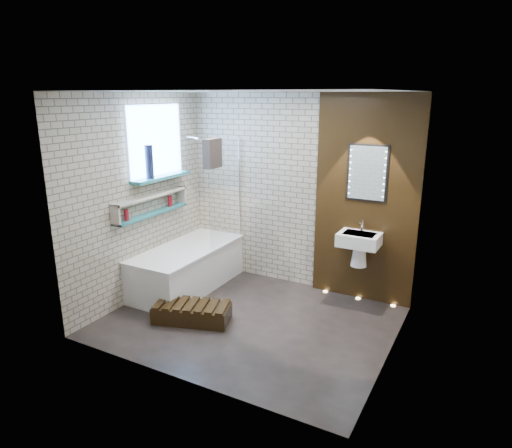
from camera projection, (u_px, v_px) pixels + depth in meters
The scene contains 15 objects.
ground at pixel (250, 321), 5.35m from camera, with size 3.20×3.20×0.00m, color black.
room_shell at pixel (250, 214), 4.99m from camera, with size 3.24×3.20×2.60m.
walnut_panel at pixel (366, 201), 5.63m from camera, with size 1.30×0.06×2.60m, color black.
clerestory_window at pixel (156, 148), 5.84m from camera, with size 0.18×1.00×0.94m.
display_niche at pixel (152, 205), 5.84m from camera, with size 0.14×1.30×0.26m.
bathtub at pixel (188, 267), 6.21m from camera, with size 0.79×1.74×0.70m.
bath_screen at pixel (225, 193), 6.14m from camera, with size 0.01×0.78×1.40m, color white.
towel at pixel (212, 153), 5.74m from camera, with size 0.11×0.28×0.37m, color black.
shower_head at pixel (200, 138), 6.19m from camera, with size 0.18×0.18×0.02m, color silver.
washbasin at pixel (359, 244), 5.60m from camera, with size 0.50×0.36×0.58m.
led_mirror at pixel (367, 173), 5.50m from camera, with size 0.50×0.02×0.70m.
walnut_step at pixel (192, 313), 5.32m from camera, with size 0.88×0.39×0.20m, color black.
niche_bottles at pixel (151, 207), 5.84m from camera, with size 0.06×0.89×0.15m.
sill_vases at pixel (149, 162), 5.65m from camera, with size 0.10×0.10×0.42m.
floor_uplights at pixel (358, 298), 5.93m from camera, with size 0.96×0.06×0.01m.
Camera 1 is at (2.36, -4.21, 2.57)m, focal length 31.85 mm.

